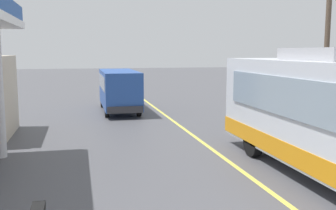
# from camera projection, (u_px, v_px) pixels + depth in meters

# --- Properties ---
(ground) EXTENTS (120.00, 120.00, 0.00)m
(ground) POSITION_uv_depth(u_px,v_px,m) (156.00, 108.00, 24.84)
(ground) COLOR #4C4C51
(lane_divider_stripe) EXTENTS (0.16, 50.00, 0.01)m
(lane_divider_stripe) POSITION_uv_depth(u_px,v_px,m) (175.00, 122.00, 20.01)
(lane_divider_stripe) COLOR #D8CC4C
(lane_divider_stripe) RESTS_ON ground
(minibus_opposing_lane) EXTENTS (2.04, 6.13, 2.44)m
(minibus_opposing_lane) POSITION_uv_depth(u_px,v_px,m) (119.00, 87.00, 23.41)
(minibus_opposing_lane) COLOR #264C9E
(minibus_opposing_lane) RESTS_ON ground
(utility_pole_roadside) EXTENTS (1.80, 0.24, 8.93)m
(utility_pole_roadside) POSITION_uv_depth(u_px,v_px,m) (328.00, 28.00, 17.91)
(utility_pole_roadside) COLOR brown
(utility_pole_roadside) RESTS_ON ground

